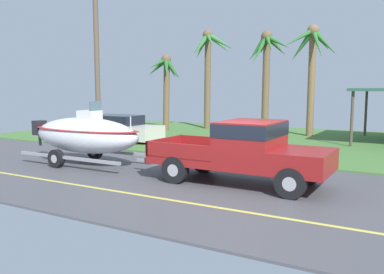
% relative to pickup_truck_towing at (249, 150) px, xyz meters
% --- Properties ---
extents(ground, '(36.00, 22.00, 0.11)m').
position_rel_pickup_truck_towing_xyz_m(ground, '(-0.05, 7.68, -1.04)').
color(ground, '#4C4C51').
extents(pickup_truck_towing, '(5.45, 2.08, 1.85)m').
position_rel_pickup_truck_towing_xyz_m(pickup_truck_towing, '(0.00, 0.00, 0.00)').
color(pickup_truck_towing, maroon).
rests_on(pickup_truck_towing, ground).
extents(boat_on_trailer, '(5.88, 2.16, 2.31)m').
position_rel_pickup_truck_towing_xyz_m(boat_on_trailer, '(-6.40, -0.00, 0.06)').
color(boat_on_trailer, gray).
rests_on(boat_on_trailer, ground).
extents(parked_sedan_near, '(4.54, 1.81, 1.38)m').
position_rel_pickup_truck_towing_xyz_m(parked_sedan_near, '(-9.59, 5.71, -0.36)').
color(parked_sedan_near, beige).
rests_on(parked_sedan_near, ground).
extents(palm_tree_near_left, '(3.18, 3.00, 6.68)m').
position_rel_pickup_truck_towing_xyz_m(palm_tree_near_left, '(-8.49, 13.70, 3.80)').
color(palm_tree_near_left, brown).
rests_on(palm_tree_near_left, ground).
extents(palm_tree_near_right, '(2.92, 3.43, 6.34)m').
position_rel_pickup_truck_towing_xyz_m(palm_tree_near_right, '(-1.40, 12.76, 3.55)').
color(palm_tree_near_right, brown).
rests_on(palm_tree_near_right, ground).
extents(palm_tree_mid, '(2.51, 2.66, 4.96)m').
position_rel_pickup_truck_towing_xyz_m(palm_tree_mid, '(-10.35, 11.36, 2.61)').
color(palm_tree_mid, brown).
rests_on(palm_tree_mid, ground).
extents(palm_tree_far_right, '(2.68, 3.23, 6.09)m').
position_rel_pickup_truck_towing_xyz_m(palm_tree_far_right, '(-3.87, 12.12, 3.40)').
color(palm_tree_far_right, brown).
rests_on(palm_tree_far_right, ground).
extents(utility_pole, '(0.24, 1.80, 7.99)m').
position_rel_pickup_truck_towing_xyz_m(utility_pole, '(-9.32, 3.89, 3.12)').
color(utility_pole, brown).
rests_on(utility_pole, ground).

